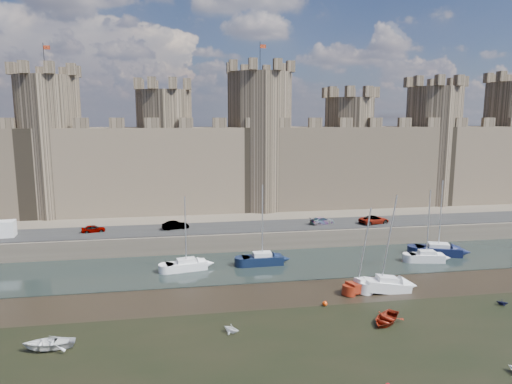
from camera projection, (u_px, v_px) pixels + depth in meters
ground at (346, 368)px, 33.44m from camera, size 160.00×160.00×0.00m
water_channel at (277, 264)px, 56.79m from camera, size 160.00×12.00×0.08m
quay at (240, 202)px, 91.63m from camera, size 160.00×60.00×2.50m
road at (263, 226)px, 66.11m from camera, size 160.00×7.00×0.10m
castle at (245, 155)px, 78.15m from camera, size 108.50×11.00×29.00m
car_0 at (93, 229)px, 62.52m from camera, size 3.28×1.75×1.06m
car_1 at (175, 225)px, 64.25m from camera, size 3.86×2.06×1.21m
car_2 at (322, 221)px, 67.38m from camera, size 4.05×2.52×1.10m
car_3 at (374, 220)px, 67.57m from camera, size 4.90×3.10×1.26m
sailboat_0 at (186, 265)px, 54.52m from camera, size 5.03×2.71×8.93m
sailboat_1 at (262, 259)px, 56.49m from camera, size 5.05×2.06×10.03m
sailboat_2 at (426, 256)px, 57.67m from camera, size 4.52×2.46×9.23m
sailboat_3 at (438, 250)px, 60.48m from camera, size 6.13×4.03×10.02m
sailboat_4 at (363, 285)px, 48.04m from camera, size 4.13×2.83×8.99m
sailboat_5 at (387, 285)px, 47.98m from camera, size 4.85×2.00×10.36m
dinghy_3 at (231, 329)px, 38.75m from camera, size 1.87×1.82×0.75m
dinghy_4 at (386, 319)px, 40.61m from camera, size 4.24×4.15×0.72m
dinghy_6 at (49, 344)px, 36.06m from camera, size 4.25×3.32×0.80m
dinghy_7 at (502, 302)px, 44.50m from camera, size 1.32×1.22×0.57m
buoy_1 at (325, 304)px, 44.34m from camera, size 0.50×0.50×0.50m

